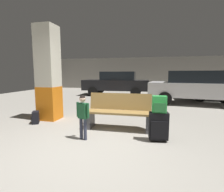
{
  "coord_description": "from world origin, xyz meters",
  "views": [
    {
      "loc": [
        1.16,
        -2.73,
        1.39
      ],
      "look_at": [
        0.21,
        1.3,
        0.85
      ],
      "focal_mm": 27.65,
      "sensor_mm": 36.0,
      "label": 1
    }
  ],
  "objects_px": {
    "backpack_dark_floor": "(35,118)",
    "parked_car_far": "(117,83)",
    "suitcase": "(159,126)",
    "child": "(83,113)",
    "structural_pillar": "(48,74)",
    "bench": "(119,112)",
    "parked_car_side": "(223,85)",
    "parked_car_near": "(195,87)",
    "backpack_bright": "(159,104)"
  },
  "relations": [
    {
      "from": "bench",
      "to": "backpack_bright",
      "type": "bearing_deg",
      "value": -32.81
    },
    {
      "from": "backpack_dark_floor",
      "to": "parked_car_far",
      "type": "bearing_deg",
      "value": 82.27
    },
    {
      "from": "child",
      "to": "bench",
      "type": "bearing_deg",
      "value": 56.03
    },
    {
      "from": "bench",
      "to": "child",
      "type": "bearing_deg",
      "value": -123.97
    },
    {
      "from": "bench",
      "to": "parked_car_side",
      "type": "xyz_separation_m",
      "value": [
        4.41,
        5.98,
        0.36
      ]
    },
    {
      "from": "bench",
      "to": "parked_car_far",
      "type": "distance_m",
      "value": 6.82
    },
    {
      "from": "backpack_dark_floor",
      "to": "structural_pillar",
      "type": "bearing_deg",
      "value": 75.7
    },
    {
      "from": "child",
      "to": "structural_pillar",
      "type": "bearing_deg",
      "value": 141.25
    },
    {
      "from": "suitcase",
      "to": "backpack_dark_floor",
      "type": "height_order",
      "value": "suitcase"
    },
    {
      "from": "backpack_dark_floor",
      "to": "suitcase",
      "type": "bearing_deg",
      "value": -9.05
    },
    {
      "from": "backpack_bright",
      "to": "parked_car_far",
      "type": "relative_size",
      "value": 0.08
    },
    {
      "from": "structural_pillar",
      "to": "parked_car_far",
      "type": "xyz_separation_m",
      "value": [
        0.78,
        6.23,
        -0.57
      ]
    },
    {
      "from": "structural_pillar",
      "to": "bench",
      "type": "bearing_deg",
      "value": -10.92
    },
    {
      "from": "backpack_bright",
      "to": "suitcase",
      "type": "bearing_deg",
      "value": 57.42
    },
    {
      "from": "backpack_bright",
      "to": "child",
      "type": "height_order",
      "value": "child"
    },
    {
      "from": "structural_pillar",
      "to": "parked_car_far",
      "type": "relative_size",
      "value": 0.67
    },
    {
      "from": "structural_pillar",
      "to": "child",
      "type": "bearing_deg",
      "value": -38.75
    },
    {
      "from": "bench",
      "to": "backpack_dark_floor",
      "type": "relative_size",
      "value": 4.73
    },
    {
      "from": "parked_car_far",
      "to": "parked_car_near",
      "type": "height_order",
      "value": "same"
    },
    {
      "from": "structural_pillar",
      "to": "backpack_dark_floor",
      "type": "relative_size",
      "value": 8.18
    },
    {
      "from": "parked_car_near",
      "to": "suitcase",
      "type": "bearing_deg",
      "value": -109.58
    },
    {
      "from": "suitcase",
      "to": "bench",
      "type": "bearing_deg",
      "value": 147.22
    },
    {
      "from": "bench",
      "to": "parked_car_side",
      "type": "distance_m",
      "value": 7.44
    },
    {
      "from": "suitcase",
      "to": "child",
      "type": "height_order",
      "value": "child"
    },
    {
      "from": "parked_car_near",
      "to": "child",
      "type": "bearing_deg",
      "value": -122.49
    },
    {
      "from": "backpack_bright",
      "to": "bench",
      "type": "bearing_deg",
      "value": 147.19
    },
    {
      "from": "backpack_dark_floor",
      "to": "parked_car_far",
      "type": "distance_m",
      "value": 6.83
    },
    {
      "from": "backpack_dark_floor",
      "to": "parked_car_far",
      "type": "height_order",
      "value": "parked_car_far"
    },
    {
      "from": "suitcase",
      "to": "parked_car_far",
      "type": "xyz_separation_m",
      "value": [
        -2.4,
        7.27,
        0.48
      ]
    },
    {
      "from": "structural_pillar",
      "to": "parked_car_side",
      "type": "height_order",
      "value": "structural_pillar"
    },
    {
      "from": "child",
      "to": "backpack_dark_floor",
      "type": "bearing_deg",
      "value": 155.69
    },
    {
      "from": "suitcase",
      "to": "parked_car_side",
      "type": "bearing_deg",
      "value": 62.34
    },
    {
      "from": "structural_pillar",
      "to": "backpack_bright",
      "type": "relative_size",
      "value": 8.18
    },
    {
      "from": "suitcase",
      "to": "parked_car_near",
      "type": "xyz_separation_m",
      "value": [
        1.74,
        4.89,
        0.48
      ]
    },
    {
      "from": "bench",
      "to": "parked_car_far",
      "type": "xyz_separation_m",
      "value": [
        -1.45,
        6.66,
        0.36
      ]
    },
    {
      "from": "suitcase",
      "to": "parked_car_near",
      "type": "distance_m",
      "value": 5.21
    },
    {
      "from": "structural_pillar",
      "to": "parked_car_side",
      "type": "bearing_deg",
      "value": 39.87
    },
    {
      "from": "suitcase",
      "to": "parked_car_far",
      "type": "bearing_deg",
      "value": 108.28
    },
    {
      "from": "bench",
      "to": "parked_car_far",
      "type": "height_order",
      "value": "parked_car_far"
    },
    {
      "from": "bench",
      "to": "backpack_bright",
      "type": "relative_size",
      "value": 4.73
    },
    {
      "from": "parked_car_side",
      "to": "bench",
      "type": "bearing_deg",
      "value": -126.39
    },
    {
      "from": "suitcase",
      "to": "child",
      "type": "xyz_separation_m",
      "value": [
        -1.55,
        -0.27,
        0.26
      ]
    },
    {
      "from": "structural_pillar",
      "to": "backpack_dark_floor",
      "type": "bearing_deg",
      "value": -104.3
    },
    {
      "from": "bench",
      "to": "backpack_dark_floor",
      "type": "xyz_separation_m",
      "value": [
        -2.37,
        -0.08,
        -0.28
      ]
    },
    {
      "from": "backpack_bright",
      "to": "parked_car_far",
      "type": "distance_m",
      "value": 7.66
    },
    {
      "from": "bench",
      "to": "suitcase",
      "type": "distance_m",
      "value": 1.14
    },
    {
      "from": "bench",
      "to": "parked_car_near",
      "type": "bearing_deg",
      "value": 57.82
    },
    {
      "from": "child",
      "to": "backpack_dark_floor",
      "type": "distance_m",
      "value": 1.99
    },
    {
      "from": "bench",
      "to": "parked_car_side",
      "type": "height_order",
      "value": "parked_car_side"
    },
    {
      "from": "parked_car_side",
      "to": "parked_car_near",
      "type": "relative_size",
      "value": 0.97
    }
  ]
}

